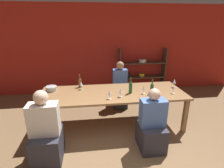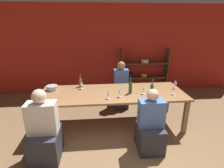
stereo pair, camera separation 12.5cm
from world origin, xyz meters
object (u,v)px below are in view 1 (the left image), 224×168
wine_bottle_green (131,87)px  wine_glass_empty_a (144,88)px  mixing_bowl (51,88)px  person_near_b (46,136)px  shelf_unit (141,76)px  wine_bottle_dark (152,88)px  wine_glass_red_a (173,88)px  wine_glass_white_b (81,84)px  dining_table (113,95)px  wine_glass_empty_b (174,81)px  person_near_a (152,127)px  wine_bottle_amber (80,82)px  wine_glass_white_a (121,91)px  person_far_a (120,90)px  wine_glass_white_c (110,93)px

wine_bottle_green → wine_glass_empty_a: wine_bottle_green is taller
mixing_bowl → person_near_b: bearing=-85.0°
shelf_unit → wine_bottle_dark: (-0.39, -2.07, 0.36)m
wine_bottle_green → wine_bottle_dark: (0.43, -0.08, -0.02)m
wine_bottle_green → wine_glass_red_a: 0.88m
wine_glass_white_b → mixing_bowl: bearing=179.7°
wine_glass_white_b → wine_glass_red_a: bearing=-14.1°
wine_glass_empty_a → wine_glass_red_a: wine_glass_empty_a is taller
wine_bottle_green → person_near_b: size_ratio=0.28×
dining_table → wine_glass_white_b: size_ratio=17.47×
wine_glass_empty_b → wine_bottle_green: bearing=-168.0°
person_near_a → wine_glass_empty_b: bearing=49.4°
wine_glass_red_a → wine_glass_empty_b: size_ratio=0.85×
shelf_unit → wine_bottle_amber: (-1.87, -1.50, 0.36)m
shelf_unit → wine_bottle_dark: shelf_unit is taller
wine_glass_white_a → person_near_a: size_ratio=0.16×
dining_table → wine_glass_white_a: bearing=-63.7°
mixing_bowl → wine_bottle_dark: 2.12m
wine_glass_white_b → person_near_a: 1.73m
shelf_unit → wine_glass_red_a: size_ratio=9.43×
wine_glass_empty_a → shelf_unit: bearing=74.9°
wine_bottle_amber → wine_glass_empty_a: bearing=-22.8°
wine_glass_red_a → person_far_a: (-0.92, 1.09, -0.42)m
wine_bottle_green → person_near_b: bearing=-152.0°
wine_glass_empty_b → person_near_a: person_near_a is taller
wine_glass_white_b → wine_glass_white_c: (0.56, -0.59, 0.00)m
wine_bottle_green → wine_glass_white_b: size_ratio=1.97×
wine_glass_red_a → person_far_a: 1.49m
wine_bottle_dark → person_far_a: (-0.48, 1.04, -0.43)m
wine_glass_white_a → wine_glass_red_a: (1.11, 0.04, -0.01)m
wine_glass_red_a → mixing_bowl: bearing=169.2°
wine_bottle_green → wine_glass_empty_a: size_ratio=2.05×
wine_bottle_amber → wine_glass_empty_a: wine_bottle_amber is taller
wine_glass_white_b → dining_table: bearing=-21.8°
dining_table → wine_glass_red_a: 1.26m
wine_bottle_green → wine_glass_white_c: wine_bottle_green is taller
wine_bottle_amber → person_near_b: bearing=-110.8°
wine_glass_white_c → person_far_a: person_far_a is taller
person_near_a → person_near_b: bearing=-178.0°
mixing_bowl → dining_table: bearing=-11.6°
wine_glass_empty_a → person_near_b: size_ratio=0.14×
dining_table → wine_bottle_amber: wine_bottle_amber is taller
wine_glass_empty_b → person_far_a: person_far_a is taller
wine_bottle_amber → wine_glass_red_a: (1.92, -0.63, -0.00)m
wine_glass_red_a → wine_bottle_dark: bearing=173.3°
wine_glass_empty_b → mixing_bowl: bearing=177.4°
wine_glass_white_a → wine_glass_empty_b: bearing=17.0°
shelf_unit → person_near_a: 2.82m
person_near_a → person_far_a: bearing=98.9°
wine_glass_red_a → wine_glass_white_c: size_ratio=0.87×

